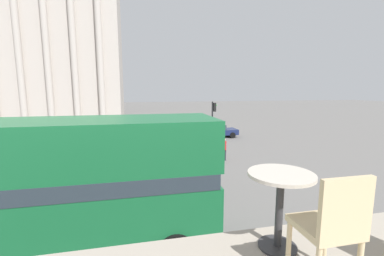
# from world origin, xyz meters

# --- Properties ---
(double_decker_bus) EXTENTS (10.84, 2.71, 4.17)m
(double_decker_bus) POSITION_xyz_m (-3.65, 5.42, 2.33)
(double_decker_bus) COLOR black
(double_decker_bus) RESTS_ON ground_plane
(cafe_dining_table) EXTENTS (0.60, 0.60, 0.73)m
(cafe_dining_table) POSITION_xyz_m (0.68, -0.35, 4.08)
(cafe_dining_table) COLOR #2D2D30
(cafe_dining_table) RESTS_ON cafe_floor_slab
(cafe_chair_0) EXTENTS (0.40, 0.40, 0.91)m
(cafe_chair_0) POSITION_xyz_m (0.76, -0.90, 4.07)
(cafe_chair_0) COLOR #D1B789
(cafe_chair_0) RESTS_ON cafe_floor_slab
(plaza_building_left) EXTENTS (26.71, 12.56, 26.08)m
(plaza_building_left) POSITION_xyz_m (-15.83, 43.63, 13.02)
(plaza_building_left) COLOR #BCB2A8
(plaza_building_left) RESTS_ON ground_plane
(traffic_light_near) EXTENTS (0.42, 0.24, 3.74)m
(traffic_light_near) POSITION_xyz_m (2.73, 9.81, 2.45)
(traffic_light_near) COLOR black
(traffic_light_near) RESTS_ON ground_plane
(traffic_light_mid) EXTENTS (0.42, 0.24, 4.05)m
(traffic_light_mid) POSITION_xyz_m (5.47, 17.28, 2.63)
(traffic_light_mid) COLOR black
(traffic_light_mid) RESTS_ON ground_plane
(car_navy) EXTENTS (4.20, 1.93, 1.35)m
(car_navy) POSITION_xyz_m (7.67, 23.08, 0.70)
(car_navy) COLOR black
(car_navy) RESTS_ON ground_plane
(car_white) EXTENTS (4.20, 1.93, 1.35)m
(car_white) POSITION_xyz_m (-2.32, 15.32, 0.70)
(car_white) COLOR black
(car_white) RESTS_ON ground_plane
(pedestrian_red) EXTENTS (0.32, 0.32, 1.62)m
(pedestrian_red) POSITION_xyz_m (5.42, 14.44, 0.92)
(pedestrian_red) COLOR #282B33
(pedestrian_red) RESTS_ON ground_plane
(pedestrian_white) EXTENTS (0.32, 0.32, 1.68)m
(pedestrian_white) POSITION_xyz_m (4.28, 30.64, 0.97)
(pedestrian_white) COLOR #282B33
(pedestrian_white) RESTS_ON ground_plane
(pedestrian_black) EXTENTS (0.32, 0.32, 1.64)m
(pedestrian_black) POSITION_xyz_m (3.80, 16.19, 0.94)
(pedestrian_black) COLOR #282B33
(pedestrian_black) RESTS_ON ground_plane
(pedestrian_olive) EXTENTS (0.32, 0.32, 1.78)m
(pedestrian_olive) POSITION_xyz_m (-3.49, 21.29, 1.03)
(pedestrian_olive) COLOR #282B33
(pedestrian_olive) RESTS_ON ground_plane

